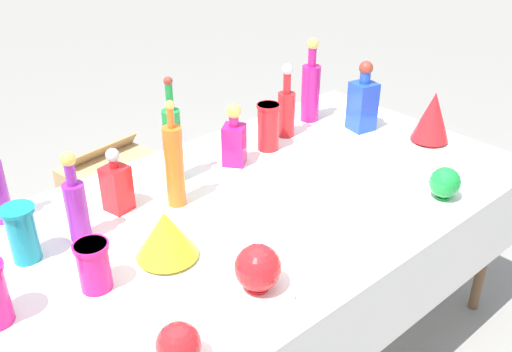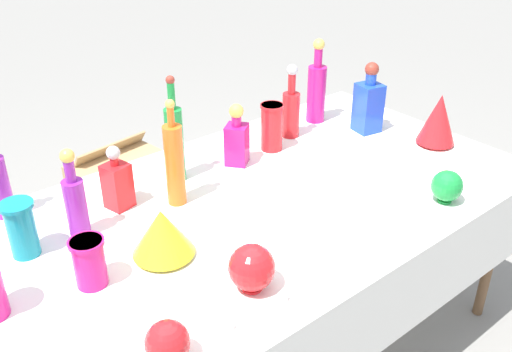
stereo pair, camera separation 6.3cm
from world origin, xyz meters
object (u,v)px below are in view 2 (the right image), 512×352
object	(u,v)px
tall_bottle_2	(75,201)
tall_bottle_5	(291,109)
round_bowl_2	(447,186)
tall_bottle_4	(317,89)
square_decanter_1	(368,103)
slender_vase_1	(272,126)
square_decanter_0	(237,139)
slender_vase_0	(89,261)
slender_vase_3	(21,227)
round_bowl_0	(252,268)
fluted_vase_1	(162,232)
fluted_vase_0	(438,119)
tall_bottle_0	(174,163)
square_decanter_2	(117,182)
cardboard_box_behind_left	(125,187)
cardboard_box_behind_right	(108,227)
tall_bottle_3	(175,141)
round_bowl_1	(167,343)

from	to	relation	value
tall_bottle_2	tall_bottle_5	distance (m)	1.05
tall_bottle_2	round_bowl_2	bearing A→B (deg)	-30.24
tall_bottle_4	square_decanter_1	xyz separation A→B (m)	(0.10, -0.23, -0.02)
tall_bottle_2	slender_vase_1	bearing A→B (deg)	5.05
square_decanter_0	slender_vase_0	bearing A→B (deg)	-157.49
tall_bottle_5	slender_vase_1	world-z (taller)	tall_bottle_5
slender_vase_3	round_bowl_0	distance (m)	0.72
square_decanter_1	slender_vase_0	bearing A→B (deg)	-171.93
fluted_vase_1	fluted_vase_0	bearing A→B (deg)	-2.71
fluted_vase_1	tall_bottle_0	bearing A→B (deg)	49.90
fluted_vase_1	round_bowl_0	distance (m)	0.31
tall_bottle_4	round_bowl_0	distance (m)	1.23
square_decanter_2	round_bowl_2	bearing A→B (deg)	-38.03
cardboard_box_behind_left	round_bowl_2	bearing A→B (deg)	-77.93
cardboard_box_behind_left	tall_bottle_0	bearing A→B (deg)	-106.63
slender_vase_1	round_bowl_2	bearing A→B (deg)	-74.43
fluted_vase_0	cardboard_box_behind_right	distance (m)	1.72
slender_vase_0	slender_vase_3	distance (m)	0.28
slender_vase_3	fluted_vase_1	bearing A→B (deg)	-40.81
tall_bottle_0	tall_bottle_2	distance (m)	0.35
slender_vase_3	fluted_vase_0	xyz separation A→B (m)	(1.63, -0.34, 0.02)
tall_bottle_0	slender_vase_3	world-z (taller)	tall_bottle_0
tall_bottle_3	cardboard_box_behind_left	size ratio (longest dim) A/B	0.71
cardboard_box_behind_left	cardboard_box_behind_right	world-z (taller)	cardboard_box_behind_left
slender_vase_3	round_bowl_1	bearing A→B (deg)	-80.72
tall_bottle_0	slender_vase_1	distance (m)	0.55
tall_bottle_3	round_bowl_1	distance (m)	0.92
square_decanter_2	round_bowl_0	bearing A→B (deg)	-83.04
round_bowl_1	cardboard_box_behind_left	xyz separation A→B (m)	(0.77, 1.80, -0.66)
fluted_vase_1	cardboard_box_behind_right	world-z (taller)	fluted_vase_1
square_decanter_1	square_decanter_2	bearing A→B (deg)	173.76
square_decanter_1	slender_vase_3	size ratio (longest dim) A/B	1.73
tall_bottle_4	round_bowl_2	xyz separation A→B (m)	(-0.16, -0.81, -0.09)
cardboard_box_behind_left	square_decanter_1	bearing A→B (deg)	-62.28
tall_bottle_4	square_decanter_2	xyz separation A→B (m)	(-1.06, -0.10, -0.06)
square_decanter_1	round_bowl_2	size ratio (longest dim) A/B	2.65
round_bowl_2	cardboard_box_behind_left	world-z (taller)	round_bowl_2
fluted_vase_0	slender_vase_3	bearing A→B (deg)	168.22
square_decanter_2	round_bowl_2	size ratio (longest dim) A/B	1.96
square_decanter_2	tall_bottle_0	bearing A→B (deg)	-31.72
square_decanter_1	tall_bottle_4	bearing A→B (deg)	112.88
square_decanter_2	cardboard_box_behind_right	xyz separation A→B (m)	(0.26, 0.78, -0.71)
square_decanter_2	slender_vase_0	bearing A→B (deg)	-128.43
tall_bottle_2	square_decanter_1	size ratio (longest dim) A/B	0.98
tall_bottle_0	tall_bottle_4	distance (m)	0.92
round_bowl_1	cardboard_box_behind_left	bearing A→B (deg)	66.77
round_bowl_2	tall_bottle_3	bearing A→B (deg)	130.64
slender_vase_0	fluted_vase_1	bearing A→B (deg)	-4.21
slender_vase_0	slender_vase_1	bearing A→B (deg)	18.88
tall_bottle_2	slender_vase_0	distance (m)	0.27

